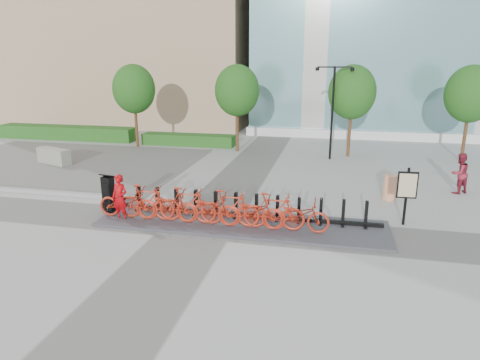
% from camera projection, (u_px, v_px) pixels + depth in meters
% --- Properties ---
extents(ground, '(120.00, 120.00, 0.00)m').
position_uv_depth(ground, '(201.00, 225.00, 14.24)').
color(ground, '#ABABAB').
extents(gravel_patch, '(14.00, 14.00, 0.00)m').
position_uv_depth(gravel_patch, '(62.00, 163.00, 22.90)').
color(gravel_patch, '#535353').
rests_on(gravel_patch, ground).
extents(hedge_a, '(10.00, 1.40, 0.90)m').
position_uv_depth(hedge_a, '(67.00, 133.00, 29.73)').
color(hedge_a, '#286A24').
rests_on(hedge_a, ground).
extents(hedge_b, '(6.00, 1.20, 0.70)m').
position_uv_depth(hedge_b, '(189.00, 140.00, 27.60)').
color(hedge_b, '#286A24').
rests_on(hedge_b, ground).
extents(tree_0, '(2.60, 2.60, 5.10)m').
position_uv_depth(tree_0, '(134.00, 89.00, 26.22)').
color(tree_0, '#553D1B').
rests_on(tree_0, ground).
extents(tree_1, '(2.60, 2.60, 5.10)m').
position_uv_depth(tree_1, '(237.00, 91.00, 24.87)').
color(tree_1, '#553D1B').
rests_on(tree_1, ground).
extents(tree_2, '(2.60, 2.60, 5.10)m').
position_uv_depth(tree_2, '(352.00, 92.00, 23.51)').
color(tree_2, '#553D1B').
rests_on(tree_2, ground).
extents(tree_3, '(2.60, 2.60, 5.10)m').
position_uv_depth(tree_3, '(471.00, 94.00, 22.26)').
color(tree_3, '#553D1B').
rests_on(tree_3, ground).
extents(streetlamp, '(2.00, 0.20, 5.00)m').
position_uv_depth(streetlamp, '(333.00, 102.00, 22.90)').
color(streetlamp, black).
rests_on(streetlamp, ground).
extents(dock_pad, '(9.60, 2.40, 0.08)m').
position_uv_depth(dock_pad, '(241.00, 223.00, 14.24)').
color(dock_pad, '#43434B').
rests_on(dock_pad, ground).
extents(dock_rail_posts, '(8.02, 0.50, 0.85)m').
position_uv_depth(dock_rail_posts, '(246.00, 206.00, 14.55)').
color(dock_rail_posts, black).
rests_on(dock_rail_posts, dock_pad).
extents(bike_0, '(2.05, 0.71, 1.08)m').
position_uv_depth(bike_0, '(127.00, 202.00, 14.57)').
color(bike_0, '#A72916').
rests_on(bike_0, dock_pad).
extents(bike_1, '(1.99, 0.56, 1.19)m').
position_uv_depth(bike_1, '(147.00, 202.00, 14.40)').
color(bike_1, '#A72916').
rests_on(bike_1, dock_pad).
extents(bike_2, '(2.05, 0.71, 1.08)m').
position_uv_depth(bike_2, '(167.00, 205.00, 14.26)').
color(bike_2, '#A72916').
rests_on(bike_2, dock_pad).
extents(bike_3, '(1.99, 0.56, 1.19)m').
position_uv_depth(bike_3, '(187.00, 205.00, 14.10)').
color(bike_3, '#A72916').
rests_on(bike_3, dock_pad).
extents(bike_4, '(2.05, 0.71, 1.08)m').
position_uv_depth(bike_4, '(208.00, 208.00, 13.96)').
color(bike_4, '#A72916').
rests_on(bike_4, dock_pad).
extents(bike_5, '(1.99, 0.56, 1.19)m').
position_uv_depth(bike_5, '(230.00, 208.00, 13.80)').
color(bike_5, '#A72916').
rests_on(bike_5, dock_pad).
extents(bike_6, '(2.05, 0.71, 1.08)m').
position_uv_depth(bike_6, '(251.00, 212.00, 13.66)').
color(bike_6, '#A72916').
rests_on(bike_6, dock_pad).
extents(bike_7, '(1.99, 0.56, 1.19)m').
position_uv_depth(bike_7, '(274.00, 211.00, 13.50)').
color(bike_7, '#A72916').
rests_on(bike_7, dock_pad).
extents(bike_8, '(2.05, 0.71, 1.08)m').
position_uv_depth(bike_8, '(297.00, 215.00, 13.36)').
color(bike_8, '#A72916').
rests_on(bike_8, dock_pad).
extents(kiosk, '(0.48, 0.42, 1.40)m').
position_uv_depth(kiosk, '(109.00, 193.00, 15.10)').
color(kiosk, black).
rests_on(kiosk, dock_pad).
extents(worker_red, '(0.66, 0.50, 1.62)m').
position_uv_depth(worker_red, '(120.00, 198.00, 14.39)').
color(worker_red, '#AF050C').
rests_on(worker_red, ground).
extents(pedestrian, '(1.03, 0.98, 1.68)m').
position_uv_depth(pedestrian, '(459.00, 173.00, 17.43)').
color(pedestrian, maroon).
rests_on(pedestrian, ground).
extents(construction_barrel, '(0.60, 0.60, 0.98)m').
position_uv_depth(construction_barrel, '(390.00, 188.00, 16.69)').
color(construction_barrel, '#D64D00').
rests_on(construction_barrel, ground).
extents(jersey_barrier, '(2.20, 1.29, 0.82)m').
position_uv_depth(jersey_barrier, '(54.00, 156.00, 22.55)').
color(jersey_barrier, '#9C9E8B').
rests_on(jersey_barrier, ground).
extents(map_sign, '(0.64, 0.13, 1.95)m').
position_uv_depth(map_sign, '(407.00, 187.00, 13.90)').
color(map_sign, black).
rests_on(map_sign, ground).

